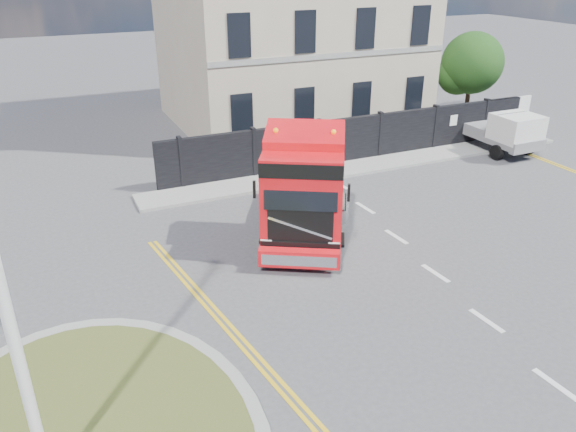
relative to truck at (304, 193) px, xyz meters
name	(u,v)px	position (x,y,z in m)	size (l,w,h in m)	color
ground	(339,289)	(-0.38, -3.01, -1.66)	(120.00, 120.00, 0.00)	#424244
hoarding_fence	(370,137)	(6.17, 5.99, -0.66)	(18.80, 0.25, 2.00)	black
georgian_building	(289,10)	(5.62, 13.49, 4.11)	(12.30, 10.30, 12.80)	#B7AC92
tree	(469,66)	(13.99, 9.09, 1.38)	(3.20, 3.20, 4.80)	#382619
pavement_far	(369,165)	(5.62, 5.09, -1.60)	(20.00, 1.60, 0.12)	gray
truck	(304,193)	(0.00, 0.00, 0.00)	(5.05, 6.52, 3.71)	black
flatbed_pickup	(506,131)	(12.19, 4.10, -0.62)	(2.08, 4.65, 1.93)	slate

